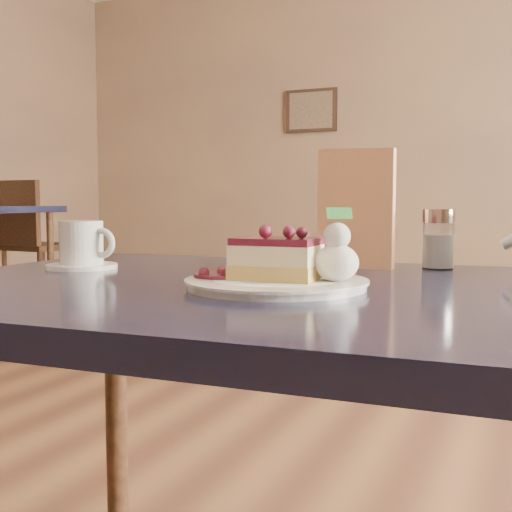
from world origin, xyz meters
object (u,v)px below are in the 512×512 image
at_px(main_table, 287,336).
at_px(cheesecake_slice, 276,259).
at_px(coffee_set, 83,247).
at_px(dessert_plate, 276,284).

bearing_deg(main_table, cheesecake_slice, -90.00).
bearing_deg(coffee_set, cheesecake_slice, -14.64).
relative_size(main_table, dessert_plate, 4.82).
distance_m(main_table, dessert_plate, 0.09).
bearing_deg(main_table, coffee_set, 169.83).
xyz_separation_m(cheesecake_slice, coffee_set, (-0.41, 0.11, -0.00)).
bearing_deg(dessert_plate, coffee_set, 165.36).
distance_m(main_table, coffee_set, 0.43).
height_order(dessert_plate, cheesecake_slice, cheesecake_slice).
bearing_deg(dessert_plate, main_table, 91.87).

